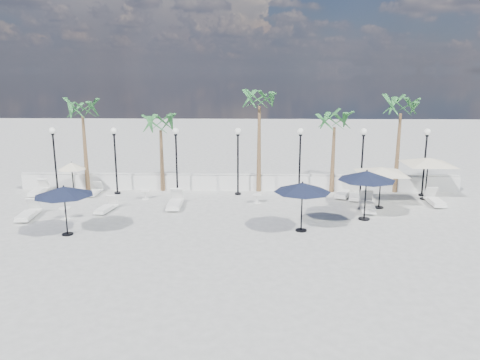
{
  "coord_description": "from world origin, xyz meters",
  "views": [
    {
      "loc": [
        0.82,
        -19.54,
        6.95
      ],
      "look_at": [
        0.19,
        3.75,
        1.5
      ],
      "focal_mm": 35.0,
      "sensor_mm": 36.0,
      "label": 1
    }
  ],
  "objects_px": {
    "lounger_6": "(367,205)",
    "parasol_navy_right": "(302,188)",
    "parasol_navy_left": "(64,191)",
    "parasol_cream_sq_a": "(382,167)",
    "lounger_0": "(39,190)",
    "lounger_5": "(344,192)",
    "parasol_cream_sq_b": "(429,158)",
    "lounger_7": "(354,195)",
    "lounger_2": "(94,191)",
    "lounger_4": "(175,203)",
    "lounger_1": "(29,213)",
    "lounger_8": "(435,200)",
    "parasol_cream_small": "(72,166)",
    "parasol_navy_mid": "(367,176)",
    "lounger_3": "(106,207)"
  },
  "relations": [
    {
      "from": "lounger_8",
      "to": "parasol_navy_left",
      "type": "relative_size",
      "value": 0.79
    },
    {
      "from": "parasol_cream_sq_a",
      "to": "lounger_2",
      "type": "bearing_deg",
      "value": 171.91
    },
    {
      "from": "parasol_navy_right",
      "to": "lounger_2",
      "type": "bearing_deg",
      "value": 152.26
    },
    {
      "from": "lounger_0",
      "to": "lounger_5",
      "type": "relative_size",
      "value": 0.91
    },
    {
      "from": "parasol_cream_sq_a",
      "to": "parasol_cream_sq_b",
      "type": "relative_size",
      "value": 0.94
    },
    {
      "from": "lounger_0",
      "to": "parasol_navy_mid",
      "type": "height_order",
      "value": "parasol_navy_mid"
    },
    {
      "from": "lounger_6",
      "to": "parasol_navy_right",
      "type": "relative_size",
      "value": 0.87
    },
    {
      "from": "parasol_cream_sq_a",
      "to": "lounger_6",
      "type": "bearing_deg",
      "value": -146.64
    },
    {
      "from": "lounger_6",
      "to": "lounger_4",
      "type": "bearing_deg",
      "value": -173.37
    },
    {
      "from": "lounger_2",
      "to": "lounger_5",
      "type": "distance_m",
      "value": 14.26
    },
    {
      "from": "lounger_4",
      "to": "lounger_0",
      "type": "bearing_deg",
      "value": 162.09
    },
    {
      "from": "lounger_8",
      "to": "parasol_navy_left",
      "type": "height_order",
      "value": "parasol_navy_left"
    },
    {
      "from": "lounger_5",
      "to": "parasol_cream_sq_a",
      "type": "bearing_deg",
      "value": -34.53
    },
    {
      "from": "lounger_4",
      "to": "lounger_6",
      "type": "relative_size",
      "value": 0.96
    },
    {
      "from": "lounger_4",
      "to": "lounger_6",
      "type": "distance_m",
      "value": 9.91
    },
    {
      "from": "lounger_2",
      "to": "parasol_cream_sq_b",
      "type": "distance_m",
      "value": 18.79
    },
    {
      "from": "lounger_2",
      "to": "parasol_navy_mid",
      "type": "height_order",
      "value": "parasol_navy_mid"
    },
    {
      "from": "lounger_5",
      "to": "parasol_cream_sq_a",
      "type": "height_order",
      "value": "parasol_cream_sq_a"
    },
    {
      "from": "lounger_0",
      "to": "parasol_navy_left",
      "type": "distance_m",
      "value": 8.14
    },
    {
      "from": "lounger_2",
      "to": "lounger_4",
      "type": "distance_m",
      "value": 5.61
    },
    {
      "from": "parasol_navy_right",
      "to": "parasol_cream_sq_a",
      "type": "relative_size",
      "value": 0.53
    },
    {
      "from": "lounger_8",
      "to": "parasol_cream_small",
      "type": "bearing_deg",
      "value": 178.21
    },
    {
      "from": "parasol_navy_left",
      "to": "parasol_cream_sq_a",
      "type": "relative_size",
      "value": 0.53
    },
    {
      "from": "lounger_1",
      "to": "lounger_2",
      "type": "xyz_separation_m",
      "value": [
        1.73,
        4.43,
        -0.05
      ]
    },
    {
      "from": "parasol_cream_small",
      "to": "lounger_5",
      "type": "bearing_deg",
      "value": 0.07
    },
    {
      "from": "lounger_4",
      "to": "parasol_navy_left",
      "type": "relative_size",
      "value": 0.83
    },
    {
      "from": "lounger_7",
      "to": "parasol_cream_sq_a",
      "type": "distance_m",
      "value": 2.75
    },
    {
      "from": "lounger_0",
      "to": "lounger_4",
      "type": "relative_size",
      "value": 0.91
    },
    {
      "from": "lounger_2",
      "to": "parasol_cream_small",
      "type": "distance_m",
      "value": 1.88
    },
    {
      "from": "parasol_navy_left",
      "to": "lounger_3",
      "type": "bearing_deg",
      "value": 79.56
    },
    {
      "from": "parasol_cream_sq_a",
      "to": "parasol_cream_sq_b",
      "type": "distance_m",
      "value": 3.47
    },
    {
      "from": "lounger_4",
      "to": "lounger_7",
      "type": "height_order",
      "value": "lounger_4"
    },
    {
      "from": "lounger_1",
      "to": "lounger_8",
      "type": "bearing_deg",
      "value": 2.59
    },
    {
      "from": "lounger_6",
      "to": "parasol_navy_mid",
      "type": "distance_m",
      "value": 2.46
    },
    {
      "from": "lounger_3",
      "to": "lounger_6",
      "type": "height_order",
      "value": "lounger_6"
    },
    {
      "from": "parasol_navy_left",
      "to": "parasol_cream_sq_b",
      "type": "bearing_deg",
      "value": 19.49
    },
    {
      "from": "lounger_4",
      "to": "parasol_cream_sq_b",
      "type": "relative_size",
      "value": 0.42
    },
    {
      "from": "parasol_cream_sq_b",
      "to": "parasol_cream_small",
      "type": "relative_size",
      "value": 2.59
    },
    {
      "from": "lounger_4",
      "to": "parasol_cream_small",
      "type": "distance_m",
      "value": 6.85
    },
    {
      "from": "lounger_6",
      "to": "parasol_cream_sq_b",
      "type": "distance_m",
      "value": 4.79
    },
    {
      "from": "parasol_navy_mid",
      "to": "parasol_navy_right",
      "type": "bearing_deg",
      "value": -151.52
    },
    {
      "from": "lounger_6",
      "to": "parasol_navy_right",
      "type": "height_order",
      "value": "parasol_navy_right"
    },
    {
      "from": "parasol_cream_sq_a",
      "to": "parasol_cream_sq_b",
      "type": "height_order",
      "value": "parasol_cream_sq_b"
    },
    {
      "from": "lounger_0",
      "to": "lounger_1",
      "type": "distance_m",
      "value": 4.68
    },
    {
      "from": "parasol_cream_small",
      "to": "parasol_navy_right",
      "type": "bearing_deg",
      "value": -25.37
    },
    {
      "from": "lounger_0",
      "to": "parasol_cream_sq_a",
      "type": "relative_size",
      "value": 0.41
    },
    {
      "from": "lounger_7",
      "to": "parasol_cream_sq_a",
      "type": "height_order",
      "value": "parasol_cream_sq_a"
    },
    {
      "from": "lounger_2",
      "to": "lounger_4",
      "type": "height_order",
      "value": "lounger_4"
    },
    {
      "from": "parasol_navy_left",
      "to": "lounger_2",
      "type": "bearing_deg",
      "value": 98.88
    },
    {
      "from": "parasol_cream_sq_b",
      "to": "lounger_7",
      "type": "bearing_deg",
      "value": -179.7
    }
  ]
}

